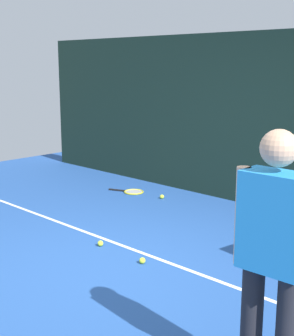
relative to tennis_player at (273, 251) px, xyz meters
name	(u,v)px	position (x,y,z in m)	size (l,w,h in m)	color
ground_plane	(120,269)	(-2.09, 0.68, -0.97)	(12.00, 12.00, 0.00)	#234C93
back_fence	(276,122)	(-2.09, 3.68, 0.29)	(10.00, 0.10, 2.52)	#192D23
court_line	(152,256)	(-2.09, 1.15, -0.96)	(9.00, 0.05, 0.00)	white
tennis_player	(273,251)	(0.00, 0.00, 0.00)	(0.53, 0.23, 1.70)	black
tennis_racket	(132,192)	(-4.20, 2.91, -0.95)	(0.63, 0.42, 0.03)	black
backpack	(272,244)	(-1.07, 1.92, -0.76)	(0.31, 0.33, 0.44)	maroon
tennis_ball_near_player	(142,261)	(-2.03, 0.95, -0.93)	(0.07, 0.07, 0.07)	#CCE033
tennis_ball_by_fence	(100,243)	(-2.73, 0.97, -0.93)	(0.07, 0.07, 0.07)	#CCE033
tennis_ball_mid_court	(162,197)	(-3.59, 2.96, -0.93)	(0.07, 0.07, 0.07)	#CCE033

